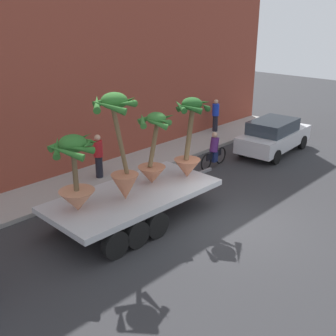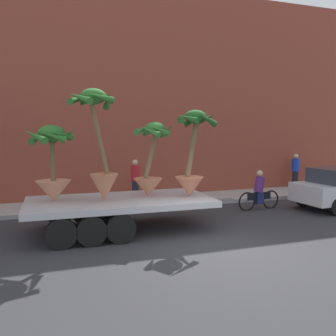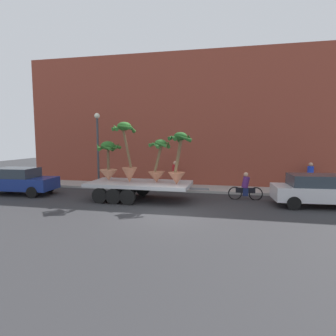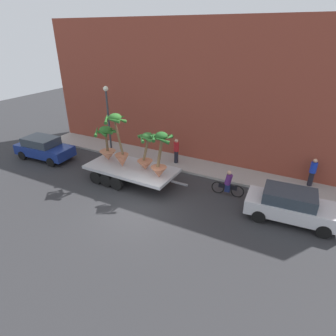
# 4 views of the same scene
# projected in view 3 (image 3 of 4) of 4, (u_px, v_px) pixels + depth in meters

# --- Properties ---
(ground_plane) EXTENTS (60.00, 60.00, 0.00)m
(ground_plane) POSITION_uv_depth(u_px,v_px,m) (167.00, 214.00, 12.37)
(ground_plane) COLOR #2D2D30
(sidewalk) EXTENTS (24.00, 2.20, 0.15)m
(sidewalk) POSITION_uv_depth(u_px,v_px,m) (187.00, 188.00, 18.29)
(sidewalk) COLOR #A39E99
(sidewalk) RESTS_ON ground
(building_facade) EXTENTS (24.00, 1.20, 9.16)m
(building_facade) POSITION_uv_depth(u_px,v_px,m) (191.00, 120.00, 19.47)
(building_facade) COLOR brown
(building_facade) RESTS_ON ground
(flatbed_trailer) EXTENTS (6.49, 2.71, 0.98)m
(flatbed_trailer) POSITION_uv_depth(u_px,v_px,m) (136.00, 186.00, 15.13)
(flatbed_trailer) COLOR #B7BABF
(flatbed_trailer) RESTS_ON ground
(potted_palm_rear) EXTENTS (1.42, 1.44, 3.22)m
(potted_palm_rear) POSITION_uv_depth(u_px,v_px,m) (127.00, 154.00, 14.85)
(potted_palm_rear) COLOR #C17251
(potted_palm_rear) RESTS_ON flatbed_trailer
(potted_palm_middle) EXTENTS (1.27, 1.25, 2.31)m
(potted_palm_middle) POSITION_uv_depth(u_px,v_px,m) (158.00, 164.00, 14.89)
(potted_palm_middle) COLOR #C17251
(potted_palm_middle) RESTS_ON flatbed_trailer
(potted_palm_front) EXTENTS (1.60, 1.59, 2.20)m
(potted_palm_front) POSITION_uv_depth(u_px,v_px,m) (108.00, 162.00, 15.56)
(potted_palm_front) COLOR tan
(potted_palm_front) RESTS_ON flatbed_trailer
(potted_palm_extra) EXTENTS (1.28, 1.29, 2.67)m
(potted_palm_extra) POSITION_uv_depth(u_px,v_px,m) (178.00, 161.00, 14.15)
(potted_palm_extra) COLOR #C17251
(potted_palm_extra) RESTS_ON flatbed_trailer
(cyclist) EXTENTS (1.84, 0.37, 1.54)m
(cyclist) POSITION_uv_depth(u_px,v_px,m) (246.00, 188.00, 15.11)
(cyclist) COLOR black
(cyclist) RESTS_ON ground
(parked_car) EXTENTS (4.40, 2.06, 1.58)m
(parked_car) POSITION_uv_depth(u_px,v_px,m) (318.00, 190.00, 13.56)
(parked_car) COLOR silver
(parked_car) RESTS_ON ground
(trailing_car) EXTENTS (4.25, 2.06, 1.58)m
(trailing_car) POSITION_uv_depth(u_px,v_px,m) (19.00, 181.00, 16.61)
(trailing_car) COLOR navy
(trailing_car) RESTS_ON ground
(pedestrian_near_gate) EXTENTS (0.36, 0.36, 1.71)m
(pedestrian_near_gate) POSITION_uv_depth(u_px,v_px,m) (310.00, 176.00, 17.18)
(pedestrian_near_gate) COLOR black
(pedestrian_near_gate) RESTS_ON sidewalk
(pedestrian_far_left) EXTENTS (0.36, 0.36, 1.71)m
(pedestrian_far_left) POSITION_uv_depth(u_px,v_px,m) (175.00, 174.00, 18.15)
(pedestrian_far_left) COLOR black
(pedestrian_far_left) RESTS_ON sidewalk
(street_lamp) EXTENTS (0.36, 0.36, 4.83)m
(street_lamp) POSITION_uv_depth(u_px,v_px,m) (98.00, 140.00, 18.39)
(street_lamp) COLOR #383D42
(street_lamp) RESTS_ON sidewalk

